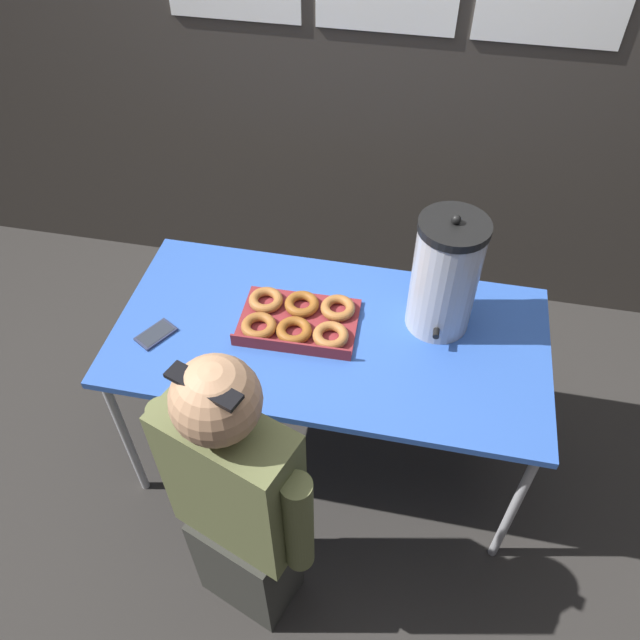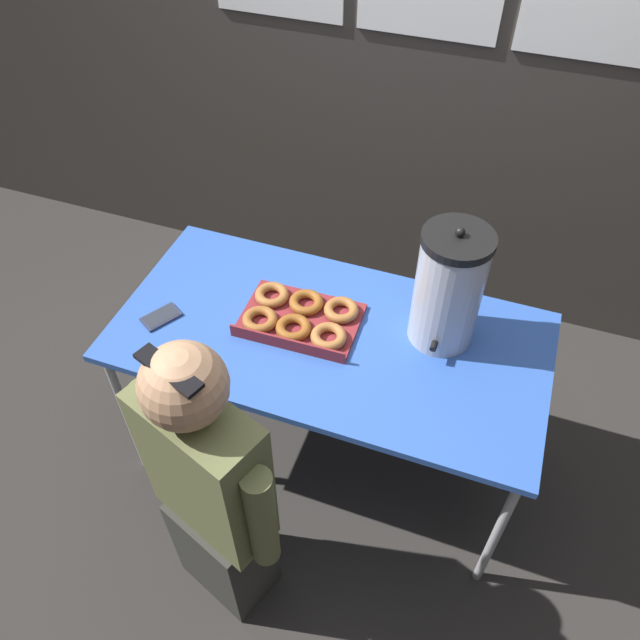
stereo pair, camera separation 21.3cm
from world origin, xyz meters
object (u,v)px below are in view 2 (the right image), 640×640
object	(u,v)px
donut_box	(300,317)
person_seated	(211,492)
cell_phone	(161,317)
coffee_urn	(448,288)

from	to	relation	value
donut_box	person_seated	world-z (taller)	person_seated
donut_box	cell_phone	size ratio (longest dim) A/B	2.74
donut_box	cell_phone	distance (m)	0.50
coffee_urn	cell_phone	distance (m)	1.01
donut_box	coffee_urn	distance (m)	0.53
cell_phone	person_seated	xyz separation A→B (m)	(0.43, -0.50, -0.13)
donut_box	coffee_urn	xyz separation A→B (m)	(0.48, 0.11, 0.20)
coffee_urn	cell_phone	size ratio (longest dim) A/B	3.03
cell_phone	person_seated	world-z (taller)	person_seated
donut_box	person_seated	xyz separation A→B (m)	(-0.04, -0.65, -0.15)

